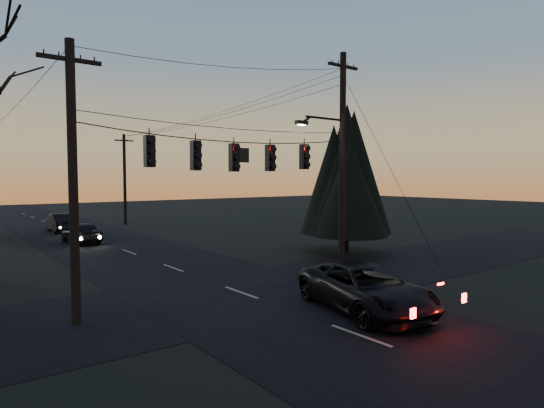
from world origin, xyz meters
TOP-DOWN VIEW (x-y plane):
  - ground_plane at (0.00, 0.00)m, footprint 160.00×160.00m
  - main_road at (0.00, 20.00)m, footprint 8.00×120.00m
  - cross_road at (0.00, 10.00)m, footprint 60.00×7.00m
  - utility_pole_right at (5.50, 10.00)m, footprint 5.00×0.30m
  - utility_pole_left at (-6.00, 10.00)m, footprint 1.80×0.30m
  - utility_pole_far_r at (5.50, 38.00)m, footprint 1.80×0.30m
  - span_signal_assembly at (-0.24, 10.00)m, footprint 11.50×0.44m
  - evergreen_right at (10.16, 14.11)m, footprint 4.90×4.90m
  - suv_near at (1.91, 5.46)m, footprint 3.83×5.98m
  - sedan_oncoming_a at (-1.19, 27.62)m, footprint 1.93×4.32m
  - sedan_oncoming_b at (-0.80, 35.43)m, footprint 1.59×4.53m

SIDE VIEW (x-z plane):
  - ground_plane at x=0.00m, z-range 0.00..0.00m
  - utility_pole_right at x=5.50m, z-range -5.00..5.00m
  - utility_pole_left at x=-6.00m, z-range -4.25..4.25m
  - utility_pole_far_r at x=5.50m, z-range -4.25..4.25m
  - cross_road at x=0.00m, z-range 0.00..0.02m
  - main_road at x=0.00m, z-range 0.00..0.02m
  - sedan_oncoming_a at x=-1.19m, z-range 0.00..1.44m
  - sedan_oncoming_b at x=-0.80m, z-range 0.00..1.49m
  - suv_near at x=1.91m, z-range 0.00..1.53m
  - evergreen_right at x=10.16m, z-range 0.60..8.94m
  - span_signal_assembly at x=-0.24m, z-range 4.46..6.04m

